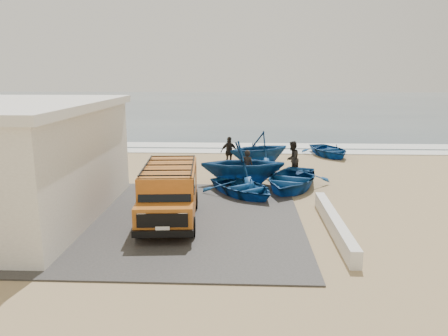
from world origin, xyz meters
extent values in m
plane|color=tan|center=(0.00, 0.00, 0.00)|extent=(160.00, 160.00, 0.00)
cube|color=#3B3936|center=(-2.00, -2.00, 0.03)|extent=(12.00, 10.00, 0.05)
cube|color=#385166|center=(0.00, 56.00, 0.00)|extent=(180.00, 88.00, 0.01)
cube|color=white|center=(0.00, 12.00, 0.03)|extent=(180.00, 1.60, 0.06)
cube|color=white|center=(0.00, 14.50, 0.02)|extent=(180.00, 2.20, 0.04)
cube|color=black|center=(-3.55, -0.50, 2.60)|extent=(0.08, 0.70, 0.90)
cube|color=silver|center=(5.00, -3.00, 0.28)|extent=(0.35, 6.00, 0.55)
cube|color=#B9611B|center=(-0.81, -1.81, 1.15)|extent=(2.16, 3.95, 1.62)
cube|color=#B9611B|center=(-0.63, -4.15, 0.78)|extent=(1.92, 1.03, 0.88)
cube|color=black|center=(-0.66, -3.69, 1.57)|extent=(1.73, 0.46, 0.70)
cube|color=black|center=(-0.59, -4.61, 0.88)|extent=(1.58, 0.20, 0.44)
cube|color=black|center=(-0.59, -4.64, 0.46)|extent=(1.90, 0.29, 0.22)
cube|color=black|center=(-0.81, -1.85, 2.04)|extent=(2.04, 3.65, 0.06)
cylinder|color=black|center=(-1.53, -3.83, 0.34)|extent=(0.27, 0.70, 0.69)
cylinder|color=black|center=(-1.77, -0.80, 0.34)|extent=(0.27, 0.70, 0.69)
cylinder|color=black|center=(0.21, -3.69, 0.34)|extent=(0.27, 0.70, 0.69)
cylinder|color=black|center=(-0.03, -0.66, 0.34)|extent=(0.27, 0.70, 0.69)
imported|color=navy|center=(1.86, 1.26, 0.38)|extent=(4.34, 4.55, 0.77)
imported|color=navy|center=(4.10, 2.54, 0.46)|extent=(4.45, 5.23, 0.92)
imported|color=navy|center=(1.87, 3.22, 1.05)|extent=(4.27, 3.77, 2.11)
imported|color=navy|center=(2.81, 7.79, 0.99)|extent=(4.87, 4.67, 1.98)
imported|color=navy|center=(7.42, 10.69, 0.39)|extent=(3.69, 4.40, 0.78)
imported|color=black|center=(2.08, 3.54, 0.82)|extent=(0.67, 0.51, 1.65)
imported|color=black|center=(4.43, 5.10, 0.92)|extent=(1.07, 1.13, 1.84)
imported|color=black|center=(1.07, 7.23, 0.87)|extent=(1.10, 0.83, 1.74)
camera|label=1|loc=(1.86, -17.24, 5.36)|focal=35.00mm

